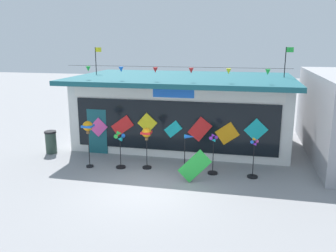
{
  "coord_description": "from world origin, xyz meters",
  "views": [
    {
      "loc": [
        3.21,
        -10.72,
        4.89
      ],
      "look_at": [
        0.17,
        2.79,
        1.56
      ],
      "focal_mm": 37.65,
      "sensor_mm": 36.0,
      "label": 1
    }
  ],
  "objects_px": {
    "wind_spinner_far_left": "(88,129)",
    "wind_spinner_right": "(213,154)",
    "wind_spinner_center_left": "(147,137)",
    "wind_spinner_far_right": "(253,159)",
    "kite_shop_building": "(184,109)",
    "wind_spinner_center_right": "(187,152)",
    "display_kite_on_ground": "(195,166)",
    "trash_bin": "(51,142)",
    "wind_spinner_left": "(120,146)"
  },
  "relations": [
    {
      "from": "wind_spinner_far_left",
      "to": "wind_spinner_right",
      "type": "relative_size",
      "value": 1.19
    },
    {
      "from": "wind_spinner_center_left",
      "to": "wind_spinner_far_right",
      "type": "distance_m",
      "value": 4.12
    },
    {
      "from": "wind_spinner_far_left",
      "to": "wind_spinner_far_right",
      "type": "xyz_separation_m",
      "value": [
        6.35,
        0.26,
        -0.85
      ]
    },
    {
      "from": "kite_shop_building",
      "to": "wind_spinner_center_right",
      "type": "relative_size",
      "value": 6.67
    },
    {
      "from": "wind_spinner_center_right",
      "to": "display_kite_on_ground",
      "type": "bearing_deg",
      "value": -64.48
    },
    {
      "from": "kite_shop_building",
      "to": "wind_spinner_center_left",
      "type": "distance_m",
      "value": 4.08
    },
    {
      "from": "wind_spinner_far_left",
      "to": "kite_shop_building",
      "type": "bearing_deg",
      "value": 55.05
    },
    {
      "from": "wind_spinner_right",
      "to": "trash_bin",
      "type": "bearing_deg",
      "value": 172.2
    },
    {
      "from": "kite_shop_building",
      "to": "display_kite_on_ground",
      "type": "distance_m",
      "value": 5.26
    },
    {
      "from": "wind_spinner_right",
      "to": "wind_spinner_far_right",
      "type": "xyz_separation_m",
      "value": [
        1.47,
        -0.05,
        -0.07
      ]
    },
    {
      "from": "wind_spinner_center_right",
      "to": "wind_spinner_right",
      "type": "xyz_separation_m",
      "value": [
        0.99,
        0.02,
        -0.01
      ]
    },
    {
      "from": "wind_spinner_far_left",
      "to": "wind_spinner_left",
      "type": "height_order",
      "value": "wind_spinner_far_left"
    },
    {
      "from": "wind_spinner_left",
      "to": "wind_spinner_right",
      "type": "distance_m",
      "value": 3.63
    },
    {
      "from": "trash_bin",
      "to": "display_kite_on_ground",
      "type": "xyz_separation_m",
      "value": [
        6.78,
        -1.94,
        0.09
      ]
    },
    {
      "from": "kite_shop_building",
      "to": "wind_spinner_center_right",
      "type": "height_order",
      "value": "kite_shop_building"
    },
    {
      "from": "wind_spinner_center_left",
      "to": "trash_bin",
      "type": "distance_m",
      "value": 4.89
    },
    {
      "from": "wind_spinner_center_left",
      "to": "trash_bin",
      "type": "bearing_deg",
      "value": 168.7
    },
    {
      "from": "wind_spinner_far_left",
      "to": "display_kite_on_ground",
      "type": "distance_m",
      "value": 4.47
    },
    {
      "from": "kite_shop_building",
      "to": "trash_bin",
      "type": "height_order",
      "value": "kite_shop_building"
    },
    {
      "from": "wind_spinner_far_left",
      "to": "wind_spinner_center_right",
      "type": "relative_size",
      "value": 1.25
    },
    {
      "from": "wind_spinner_left",
      "to": "kite_shop_building",
      "type": "bearing_deg",
      "value": 66.86
    },
    {
      "from": "wind_spinner_left",
      "to": "wind_spinner_right",
      "type": "relative_size",
      "value": 0.96
    },
    {
      "from": "wind_spinner_center_right",
      "to": "display_kite_on_ground",
      "type": "xyz_separation_m",
      "value": [
        0.44,
        -0.91,
        -0.19
      ]
    },
    {
      "from": "kite_shop_building",
      "to": "wind_spinner_left",
      "type": "height_order",
      "value": "kite_shop_building"
    },
    {
      "from": "wind_spinner_center_left",
      "to": "display_kite_on_ground",
      "type": "height_order",
      "value": "wind_spinner_center_left"
    },
    {
      "from": "kite_shop_building",
      "to": "wind_spinner_center_right",
      "type": "distance_m",
      "value": 4.25
    },
    {
      "from": "kite_shop_building",
      "to": "wind_spinner_left",
      "type": "bearing_deg",
      "value": -113.14
    },
    {
      "from": "kite_shop_building",
      "to": "trash_bin",
      "type": "bearing_deg",
      "value": -151.06
    },
    {
      "from": "kite_shop_building",
      "to": "wind_spinner_left",
      "type": "distance_m",
      "value": 4.63
    },
    {
      "from": "wind_spinner_far_left",
      "to": "wind_spinner_center_right",
      "type": "bearing_deg",
      "value": 4.15
    },
    {
      "from": "wind_spinner_far_left",
      "to": "wind_spinner_center_left",
      "type": "distance_m",
      "value": 2.32
    },
    {
      "from": "wind_spinner_left",
      "to": "trash_bin",
      "type": "xyz_separation_m",
      "value": [
        -3.71,
        1.16,
        -0.42
      ]
    },
    {
      "from": "wind_spinner_left",
      "to": "wind_spinner_center_left",
      "type": "height_order",
      "value": "wind_spinner_center_left"
    },
    {
      "from": "wind_spinner_far_left",
      "to": "trash_bin",
      "type": "bearing_deg",
      "value": 151.95
    },
    {
      "from": "wind_spinner_center_left",
      "to": "wind_spinner_center_right",
      "type": "bearing_deg",
      "value": -2.95
    },
    {
      "from": "wind_spinner_left",
      "to": "wind_spinner_right",
      "type": "height_order",
      "value": "wind_spinner_right"
    },
    {
      "from": "kite_shop_building",
      "to": "wind_spinner_center_left",
      "type": "height_order",
      "value": "kite_shop_building"
    },
    {
      "from": "kite_shop_building",
      "to": "wind_spinner_right",
      "type": "xyz_separation_m",
      "value": [
        1.83,
        -4.05,
        -0.9
      ]
    },
    {
      "from": "trash_bin",
      "to": "display_kite_on_ground",
      "type": "bearing_deg",
      "value": -16.0
    },
    {
      "from": "wind_spinner_center_left",
      "to": "wind_spinner_right",
      "type": "relative_size",
      "value": 1.04
    },
    {
      "from": "wind_spinner_left",
      "to": "wind_spinner_far_right",
      "type": "distance_m",
      "value": 5.1
    },
    {
      "from": "wind_spinner_left",
      "to": "wind_spinner_far_right",
      "type": "height_order",
      "value": "wind_spinner_far_right"
    },
    {
      "from": "wind_spinner_far_left",
      "to": "wind_spinner_far_right",
      "type": "height_order",
      "value": "wind_spinner_far_left"
    },
    {
      "from": "wind_spinner_left",
      "to": "wind_spinner_center_right",
      "type": "distance_m",
      "value": 2.64
    },
    {
      "from": "kite_shop_building",
      "to": "trash_bin",
      "type": "relative_size",
      "value": 9.89
    },
    {
      "from": "wind_spinner_right",
      "to": "wind_spinner_far_right",
      "type": "height_order",
      "value": "wind_spinner_right"
    },
    {
      "from": "wind_spinner_center_left",
      "to": "display_kite_on_ground",
      "type": "relative_size",
      "value": 1.49
    },
    {
      "from": "kite_shop_building",
      "to": "wind_spinner_far_left",
      "type": "height_order",
      "value": "kite_shop_building"
    },
    {
      "from": "wind_spinner_right",
      "to": "kite_shop_building",
      "type": "bearing_deg",
      "value": 114.34
    },
    {
      "from": "wind_spinner_far_left",
      "to": "wind_spinner_center_left",
      "type": "relative_size",
      "value": 1.14
    }
  ]
}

